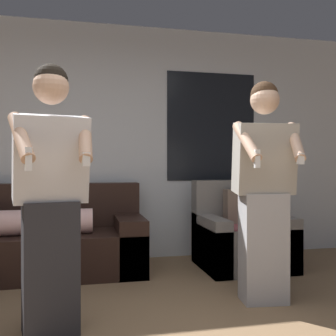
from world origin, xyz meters
TOP-DOWN VIEW (x-y plane):
  - wall_back at (0.02, 2.72)m, footprint 6.49×0.07m
  - couch at (-0.75, 2.26)m, footprint 2.13×0.87m
  - armchair at (1.36, 2.07)m, footprint 0.91×0.82m
  - person_left at (-0.50, 0.76)m, footprint 0.51×0.56m
  - person_right at (1.10, 1.02)m, footprint 0.52×0.52m

SIDE VIEW (x-z plane):
  - couch at x=-0.75m, z-range -0.13..0.76m
  - armchair at x=1.36m, z-range -0.14..0.78m
  - person_left at x=-0.50m, z-range 0.01..1.73m
  - person_right at x=1.10m, z-range 0.01..1.75m
  - wall_back at x=0.02m, z-range 0.00..2.70m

